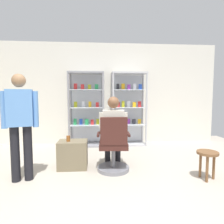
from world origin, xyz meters
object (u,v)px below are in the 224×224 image
Objects in this scene: display_cabinet_right at (128,108)px; tea_glass at (68,139)px; office_chair at (113,149)px; display_cabinet_left at (87,109)px; wooden_stool at (207,157)px; seated_shopkeeper at (113,129)px; storage_crate at (73,154)px; standing_customer at (20,120)px.

tea_glass is at bearing -129.47° from display_cabinet_right.
tea_glass is at bearing 166.31° from office_chair.
wooden_stool is (1.97, -2.26, -0.61)m from display_cabinet_left.
seated_shopkeeper is 0.86m from storage_crate.
seated_shopkeeper is at bearing -71.47° from display_cabinet_left.
storage_crate is (-0.73, 0.06, -0.46)m from seated_shopkeeper.
display_cabinet_left is 2.25m from standing_customer.
standing_customer is at bearing -164.29° from seated_shopkeeper.
tea_glass reaches higher than storage_crate.
seated_shopkeeper is 12.55× the size of tea_glass.
display_cabinet_left is 1.47× the size of seated_shopkeeper.
standing_customer reaches higher than seated_shopkeeper.
display_cabinet_left reaches higher than wooden_stool.
display_cabinet_left is 3.06m from wooden_stool.
wooden_stool is at bearing -22.80° from seated_shopkeeper.
display_cabinet_right is 18.48× the size of tea_glass.
storage_crate is (-0.72, 0.22, -0.15)m from office_chair.
storage_crate is at bearing 163.04° from wooden_stool.
office_chair reaches higher than storage_crate.
seated_shopkeeper is 0.79× the size of standing_customer.
tea_glass is at bearing 164.25° from wooden_stool.
seated_shopkeeper is at bearing -4.59° from storage_crate.
office_chair reaches higher than tea_glass.
storage_crate is at bearing 21.76° from tea_glass.
display_cabinet_right is 2.86m from standing_customer.
tea_glass is (-0.07, -0.03, 0.30)m from storage_crate.
seated_shopkeeper reaches higher than office_chair.
storage_crate is at bearing 162.86° from office_chair.
seated_shopkeeper reaches higher than wooden_stool.
office_chair is 2.16× the size of wooden_stool.
display_cabinet_right reaches higher than seated_shopkeeper.
storage_crate is (-0.17, -1.60, -0.72)m from display_cabinet_left.
standing_customer is (-1.98, -2.06, -0.03)m from display_cabinet_right.
wooden_stool is at bearing -16.87° from office_chair.
tea_glass is 0.06× the size of standing_customer.
standing_customer reaches higher than office_chair.
storage_crate is at bearing -96.08° from display_cabinet_left.
display_cabinet_left is 1.76m from storage_crate.
display_cabinet_left is at bearing 108.53° from seated_shopkeeper.
display_cabinet_right is 4.27× the size of wooden_stool.
office_chair is 0.59× the size of standing_customer.
storage_crate is (-1.27, -1.60, -0.72)m from display_cabinet_right.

